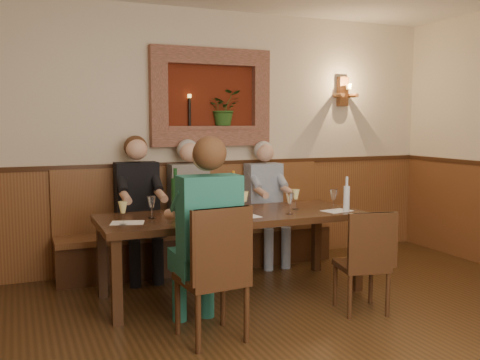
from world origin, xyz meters
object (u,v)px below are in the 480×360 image
object	(u,v)px
person_bench_right	(267,214)
wine_bottle_green_b	(176,195)
dining_table	(232,222)
person_bench_left	(139,220)
person_bench_mid	(191,218)
water_bottle	(347,198)
chair_near_right	(362,282)
chair_near_left	(213,301)
wine_bottle_green_a	(233,196)
spittoon_bucket	(223,201)
person_chair_front	(205,252)
bench	(199,238)

from	to	relation	value
person_bench_right	wine_bottle_green_b	size ratio (longest dim) A/B	3.29
dining_table	person_bench_left	distance (m)	1.08
person_bench_mid	person_bench_right	bearing A→B (deg)	0.07
water_bottle	wine_bottle_green_b	bearing A→B (deg)	161.61
chair_near_right	water_bottle	size ratio (longest dim) A/B	2.63
chair_near_right	person_bench_left	distance (m)	2.29
chair_near_left	person_bench_mid	distance (m)	1.83
person_bench_left	wine_bottle_green_a	world-z (taller)	person_bench_left
spittoon_bucket	water_bottle	bearing A→B (deg)	-11.45
person_bench_left	person_chair_front	bearing A→B (deg)	-84.85
spittoon_bucket	chair_near_left	bearing A→B (deg)	-115.66
dining_table	person_bench_mid	distance (m)	0.85
dining_table	wine_bottle_green_b	distance (m)	0.57
person_bench_left	spittoon_bucket	size ratio (longest dim) A/B	5.41
person_bench_mid	water_bottle	size ratio (longest dim) A/B	4.27
chair_near_right	person_bench_right	size ratio (longest dim) A/B	0.63
water_bottle	person_bench_right	bearing A→B (deg)	103.43
chair_near_left	wine_bottle_green_a	distance (m)	1.27
chair_near_right	person_bench_right	bearing A→B (deg)	104.50
person_bench_left	chair_near_right	bearing A→B (deg)	-48.62
bench	person_chair_front	xyz separation A→B (m)	(-0.53, -1.72, 0.29)
chair_near_left	water_bottle	bearing A→B (deg)	16.18
wine_bottle_green_b	person_bench_left	bearing A→B (deg)	107.28
person_bench_left	water_bottle	distance (m)	2.07
person_chair_front	spittoon_bucket	xyz separation A→B (m)	(0.41, 0.70, 0.27)
spittoon_bucket	person_chair_front	bearing A→B (deg)	-120.15
chair_near_right	spittoon_bucket	world-z (taller)	spittoon_bucket
wine_bottle_green_a	wine_bottle_green_b	distance (m)	0.53
wine_bottle_green_b	chair_near_left	bearing A→B (deg)	-92.66
person_bench_left	chair_near_left	bearing A→B (deg)	-85.20
bench	person_bench_mid	world-z (taller)	person_bench_mid
person_bench_left	wine_bottle_green_a	size ratio (longest dim) A/B	3.72
person_bench_right	wine_bottle_green_a	distance (m)	1.14
person_bench_left	person_chair_front	size ratio (longest dim) A/B	0.98
person_bench_left	wine_bottle_green_b	bearing A→B (deg)	-72.72
chair_near_right	person_bench_left	world-z (taller)	person_bench_left
chair_near_right	wine_bottle_green_a	size ratio (longest dim) A/B	2.23
wine_bottle_green_a	water_bottle	size ratio (longest dim) A/B	1.18
person_chair_front	spittoon_bucket	world-z (taller)	person_chair_front
bench	person_chair_front	distance (m)	1.82
person_bench_right	water_bottle	bearing A→B (deg)	-76.57
person_bench_right	person_chair_front	size ratio (longest dim) A/B	0.92
dining_table	wine_bottle_green_b	bearing A→B (deg)	157.47
person_bench_mid	spittoon_bucket	world-z (taller)	person_bench_mid
person_bench_right	person_chair_front	xyz separation A→B (m)	(-1.29, -1.61, 0.05)
dining_table	bench	xyz separation A→B (m)	(0.00, 0.94, -0.35)
spittoon_bucket	bench	bearing A→B (deg)	83.30
bench	spittoon_bucket	xyz separation A→B (m)	(-0.12, -1.01, 0.56)
wine_bottle_green_b	dining_table	bearing A→B (deg)	-22.53
person_bench_right	wine_bottle_green_b	distance (m)	1.44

